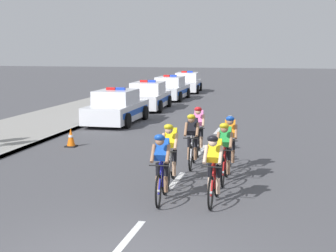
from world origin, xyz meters
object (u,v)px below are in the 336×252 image
object	(u,v)px
cyclist_second	(214,167)
police_car_second	(148,97)
cyclist_seventh	(198,129)
cyclist_third	(170,152)
cyclist_sixth	(230,142)
cyclist_lead	(162,166)
cyclist_fourth	(225,151)
police_car_third	(170,89)
traffic_cone_mid	(71,138)
police_car_furthest	(187,83)
cyclist_fifth	(192,139)
police_car_nearest	(117,108)

from	to	relation	value
cyclist_second	police_car_second	world-z (taller)	police_car_second
cyclist_seventh	police_car_second	bearing A→B (deg)	112.50
cyclist_third	police_car_second	world-z (taller)	police_car_second
cyclist_third	cyclist_sixth	world-z (taller)	same
cyclist_lead	cyclist_fourth	world-z (taller)	same
police_car_third	traffic_cone_mid	bearing A→B (deg)	-89.15
cyclist_second	cyclist_fourth	world-z (taller)	same
cyclist_lead	cyclist_second	bearing A→B (deg)	6.18
cyclist_third	police_car_furthest	size ratio (longest dim) A/B	0.38
cyclist_second	cyclist_fifth	xyz separation A→B (m)	(-1.06, 3.24, 0.00)
cyclist_seventh	police_car_second	xyz separation A→B (m)	(-4.63, 11.19, -0.11)
police_car_nearest	cyclist_second	bearing A→B (deg)	-61.81
traffic_cone_mid	police_car_second	bearing A→B (deg)	91.28
cyclist_third	police_car_second	size ratio (longest dim) A/B	0.38
cyclist_third	traffic_cone_mid	size ratio (longest dim) A/B	2.69
cyclist_third	police_car_third	size ratio (longest dim) A/B	0.39
cyclist_third	cyclist_sixth	bearing A→B (deg)	54.39
cyclist_sixth	traffic_cone_mid	distance (m)	5.99
police_car_third	police_car_furthest	distance (m)	5.79
police_car_nearest	traffic_cone_mid	bearing A→B (deg)	-87.49
cyclist_lead	cyclist_sixth	size ratio (longest dim) A/B	1.00
cyclist_third	cyclist_sixth	size ratio (longest dim) A/B	1.00
police_car_third	traffic_cone_mid	distance (m)	16.44
cyclist_second	police_car_furthest	distance (m)	28.08
police_car_nearest	police_car_second	distance (m)	5.36
police_car_second	police_car_third	world-z (taller)	same
cyclist_fourth	police_car_nearest	world-z (taller)	police_car_nearest
police_car_second	traffic_cone_mid	distance (m)	10.96
cyclist_fifth	traffic_cone_mid	size ratio (longest dim) A/B	2.69
cyclist_third	cyclist_seventh	size ratio (longest dim) A/B	1.00
cyclist_third	cyclist_fifth	distance (m)	1.91
cyclist_second	police_car_nearest	xyz separation A→B (m)	(-5.81, 10.84, -0.11)
cyclist_second	police_car_furthest	bearing A→B (deg)	101.94
cyclist_lead	cyclist_sixth	xyz separation A→B (m)	(1.13, 3.22, 0.00)
cyclist_second	cyclist_sixth	size ratio (longest dim) A/B	1.00
police_car_third	police_car_furthest	world-z (taller)	same
cyclist_third	cyclist_fifth	bearing A→B (deg)	84.06
cyclist_sixth	cyclist_second	bearing A→B (deg)	-90.13
cyclist_lead	cyclist_seventh	world-z (taller)	same
cyclist_second	traffic_cone_mid	bearing A→B (deg)	136.65
police_car_second	police_car_furthest	xyz separation A→B (m)	(0.00, 11.28, 0.00)
police_car_third	cyclist_sixth	bearing A→B (deg)	-72.62
cyclist_third	cyclist_fifth	xyz separation A→B (m)	(0.20, 1.90, 0.00)
cyclist_second	cyclist_sixth	xyz separation A→B (m)	(0.01, 3.10, 0.00)
cyclist_third	cyclist_sixth	distance (m)	2.16
cyclist_second	police_car_nearest	distance (m)	12.30
cyclist_seventh	traffic_cone_mid	size ratio (longest dim) A/B	2.69
cyclist_fourth	police_car_furthest	world-z (taller)	police_car_furthest
police_car_second	police_car_furthest	size ratio (longest dim) A/B	0.99
cyclist_third	police_car_third	distance (m)	20.85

